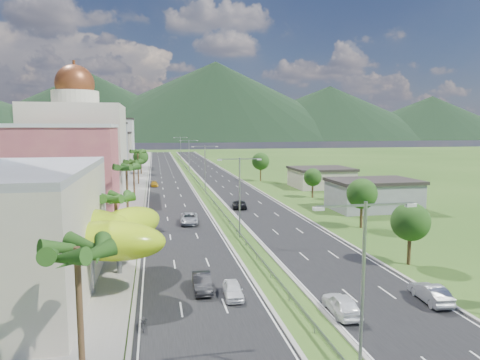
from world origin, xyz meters
TOP-DOWN VIEW (x-y plane):
  - ground at (0.00, 0.00)m, footprint 500.00×500.00m
  - road_left at (-7.50, 90.00)m, footprint 11.00×260.00m
  - road_right at (7.50, 90.00)m, footprint 11.00×260.00m
  - sidewalk_left at (-17.00, 90.00)m, footprint 7.00×260.00m
  - median_guardrail at (0.00, 71.99)m, footprint 0.10×216.06m
  - streetlight_median_a at (0.00, -25.00)m, footprint 6.04×0.25m
  - streetlight_median_b at (0.00, 10.00)m, footprint 6.04×0.25m
  - streetlight_median_c at (0.00, 50.00)m, footprint 6.04×0.25m
  - streetlight_median_d at (0.00, 95.00)m, footprint 6.04×0.25m
  - streetlight_median_e at (0.00, 140.00)m, footprint 6.04×0.25m
  - lime_canopy at (-20.00, -4.00)m, footprint 18.00×15.00m
  - pink_shophouse at (-28.00, 32.00)m, footprint 20.00×15.00m
  - domed_building at (-28.00, 55.00)m, footprint 20.00×20.00m
  - midrise_grey at (-27.00, 80.00)m, footprint 16.00×15.00m
  - midrise_beige at (-27.00, 102.00)m, footprint 16.00×15.00m
  - midrise_white at (-27.00, 125.00)m, footprint 16.00×15.00m
  - shed_near at (28.00, 25.00)m, footprint 15.00×10.00m
  - shed_far at (30.00, 55.00)m, footprint 14.00×12.00m
  - palm_tree_a at (-15.50, -22.00)m, footprint 3.60×3.60m
  - palm_tree_b at (-15.50, 2.00)m, footprint 3.60×3.60m
  - palm_tree_c at (-15.50, 22.00)m, footprint 3.60×3.60m
  - palm_tree_d at (-15.50, 45.00)m, footprint 3.60×3.60m
  - palm_tree_e at (-15.50, 70.00)m, footprint 3.60×3.60m
  - leafy_tree_lfar at (-15.50, 95.00)m, footprint 4.90×4.90m
  - leafy_tree_ra at (16.00, -5.00)m, footprint 4.20×4.20m
  - leafy_tree_rb at (19.00, 12.00)m, footprint 4.55×4.55m
  - leafy_tree_rc at (22.00, 40.00)m, footprint 3.85×3.85m
  - leafy_tree_rd at (18.00, 70.00)m, footprint 4.90×4.90m
  - mountain_ridge at (60.00, 450.00)m, footprint 860.00×140.00m
  - car_white_near_left at (-4.67, -10.33)m, footprint 1.81×4.07m
  - car_dark_left at (-7.17, -8.18)m, footprint 1.77×4.73m
  - car_silver_mid_left at (-6.10, 19.83)m, footprint 3.09×6.01m
  - car_yellow_far_left at (-11.39, 64.24)m, footprint 2.00×4.34m
  - car_white_near_right at (3.31, -15.40)m, footprint 2.13×4.91m
  - car_silver_right at (11.87, -14.65)m, footprint 2.12×4.95m
  - car_dark_far_right at (4.14, 30.98)m, footprint 3.22×5.62m
  - motorcycle at (-12.30, -14.90)m, footprint 0.59×1.88m

SIDE VIEW (x-z plane):
  - ground at x=0.00m, z-range 0.00..0.00m
  - mountain_ridge at x=60.00m, z-range -45.00..45.00m
  - road_left at x=-7.50m, z-range 0.00..0.04m
  - road_right at x=7.50m, z-range 0.00..0.04m
  - sidewalk_left at x=-17.00m, z-range 0.00..0.12m
  - median_guardrail at x=0.00m, z-range 0.24..1.00m
  - motorcycle at x=-12.30m, z-range 0.04..1.24m
  - car_yellow_far_left at x=-11.39m, z-range 0.04..1.27m
  - car_white_near_left at x=-4.67m, z-range 0.04..1.40m
  - car_dark_far_right at x=4.14m, z-range 0.04..1.52m
  - car_dark_left at x=-7.17m, z-range 0.04..1.58m
  - car_silver_right at x=11.87m, z-range 0.04..1.63m
  - car_silver_mid_left at x=-6.10m, z-range 0.04..1.66m
  - car_white_near_right at x=3.31m, z-range 0.04..1.69m
  - shed_far at x=30.00m, z-range 0.00..4.40m
  - shed_near at x=28.00m, z-range 0.00..5.00m
  - leafy_tree_rc at x=22.00m, z-range 1.21..7.54m
  - leafy_tree_ra at x=16.00m, z-range 1.33..8.23m
  - lime_canopy at x=-20.00m, z-range 1.29..8.69m
  - leafy_tree_rb at x=19.00m, z-range 1.44..8.92m
  - leafy_tree_lfar at x=-15.50m, z-range 1.55..9.60m
  - leafy_tree_rd at x=18.00m, z-range 1.55..9.60m
  - midrise_beige at x=-27.00m, z-range 0.00..13.00m
  - streetlight_median_a at x=0.00m, z-range 1.25..12.25m
  - streetlight_median_b at x=0.00m, z-range 1.25..12.25m
  - streetlight_median_c at x=0.00m, z-range 1.25..12.25m
  - streetlight_median_d at x=0.00m, z-range 1.25..12.25m
  - streetlight_median_e at x=0.00m, z-range 1.25..12.25m
  - palm_tree_b at x=-15.50m, z-range 3.01..11.11m
  - pink_shophouse at x=-28.00m, z-range 0.00..15.00m
  - palm_tree_d at x=-15.50m, z-range 3.24..11.84m
  - midrise_grey at x=-27.00m, z-range 0.00..16.00m
  - palm_tree_a at x=-15.50m, z-range 3.47..12.57m
  - palm_tree_e at x=-15.50m, z-range 3.61..13.01m
  - palm_tree_c at x=-15.50m, z-range 3.70..13.30m
  - midrise_white at x=-27.00m, z-range 0.00..18.00m
  - domed_building at x=-28.00m, z-range -3.00..25.70m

